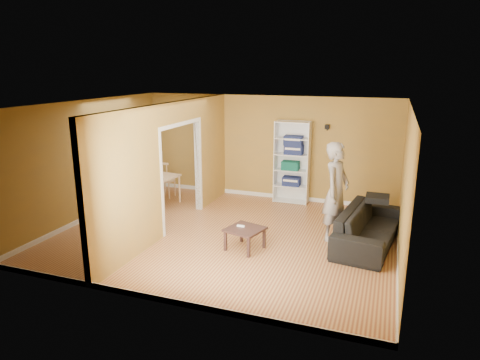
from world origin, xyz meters
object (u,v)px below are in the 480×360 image
at_px(person, 337,183).
at_px(bookshelf, 292,162).
at_px(dining_table, 154,178).
at_px(chair_left, 130,180).
at_px(chair_near, 142,189).
at_px(sofa, 369,221).
at_px(chair_far, 167,179).
at_px(coffee_table, 245,231).

relative_size(person, bookshelf, 1.12).
bearing_deg(person, dining_table, 94.74).
bearing_deg(chair_left, person, 59.36).
bearing_deg(dining_table, chair_near, -88.97).
distance_m(sofa, person, 0.94).
xyz_separation_m(chair_left, chair_near, (0.73, -0.60, 0.01)).
height_order(person, chair_far, person).
height_order(chair_left, chair_near, chair_near).
relative_size(person, chair_left, 2.25).
height_order(coffee_table, chair_near, chair_near).
height_order(person, chair_left, person).
distance_m(coffee_table, dining_table, 3.58).
height_order(sofa, dining_table, sofa).
relative_size(dining_table, chair_near, 1.13).
xyz_separation_m(sofa, person, (-0.65, 0.03, 0.68)).
height_order(sofa, chair_near, chair_near).
distance_m(sofa, coffee_table, 2.37).
height_order(coffee_table, chair_far, chair_far).
bearing_deg(sofa, bookshelf, 50.96).
distance_m(dining_table, chair_left, 0.73).
bearing_deg(bookshelf, chair_far, -167.22).
bearing_deg(coffee_table, bookshelf, 87.53).
distance_m(coffee_table, chair_left, 4.22).
bearing_deg(chair_far, coffee_table, 142.81).
xyz_separation_m(coffee_table, chair_far, (-3.00, 2.47, 0.12)).
relative_size(bookshelf, chair_left, 2.02).
bearing_deg(chair_far, chair_near, 91.25).
distance_m(coffee_table, chair_far, 3.89).
xyz_separation_m(coffee_table, chair_near, (-3.02, 1.34, 0.16)).
xyz_separation_m(chair_near, chair_far, (0.02, 1.14, -0.03)).
bearing_deg(person, sofa, -77.67).
distance_m(person, chair_near, 4.54).
xyz_separation_m(dining_table, chair_far, (0.03, 0.58, -0.16)).
xyz_separation_m(coffee_table, dining_table, (-3.03, 1.89, 0.29)).
distance_m(sofa, dining_table, 5.23).
relative_size(coffee_table, dining_table, 0.54).
bearing_deg(chair_left, chair_near, 29.13).
distance_m(chair_left, chair_near, 0.94).
height_order(person, chair_near, person).
height_order(sofa, bookshelf, bookshelf).
xyz_separation_m(person, dining_table, (-4.50, 0.82, -0.49)).
relative_size(chair_near, chair_far, 1.07).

